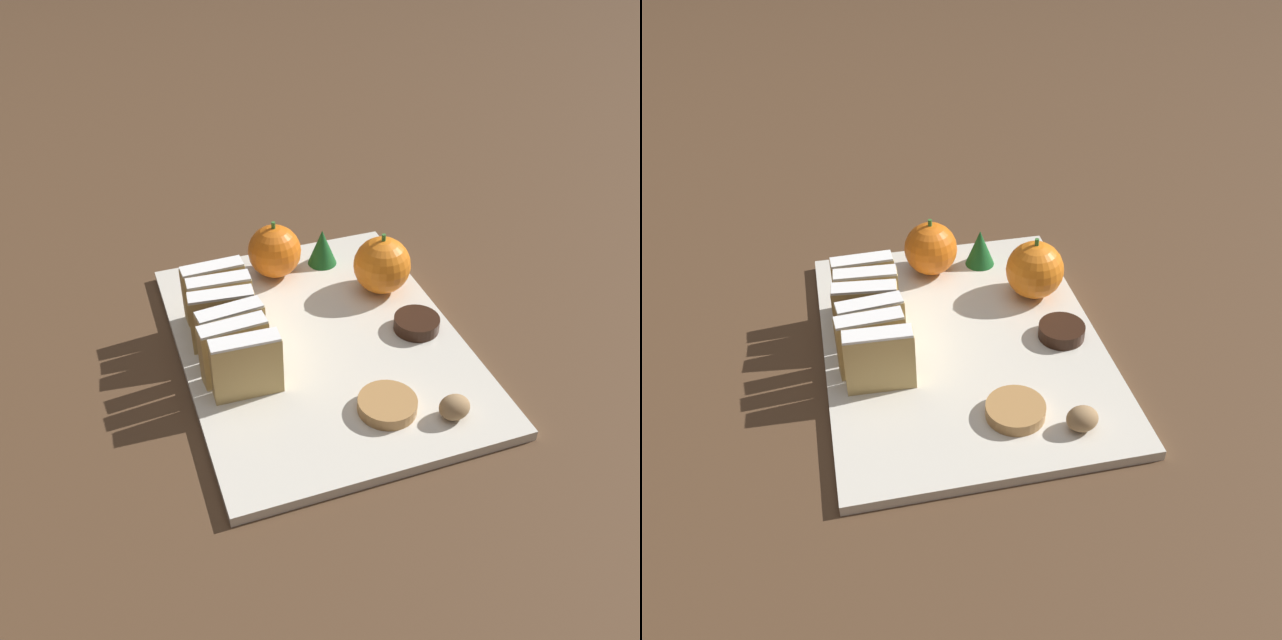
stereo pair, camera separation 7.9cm
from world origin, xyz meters
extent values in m
plane|color=#513823|center=(0.00, 0.00, 0.00)|extent=(6.00, 6.00, 0.00)
cube|color=silver|center=(0.00, 0.00, 0.01)|extent=(0.31, 0.41, 0.01)
cube|color=tan|center=(-0.10, -0.05, 0.05)|extent=(0.07, 0.02, 0.07)
cube|color=white|center=(-0.10, -0.05, 0.08)|extent=(0.07, 0.02, 0.00)
cube|color=tan|center=(-0.10, -0.03, 0.05)|extent=(0.07, 0.03, 0.07)
cube|color=white|center=(-0.10, -0.03, 0.08)|extent=(0.07, 0.03, 0.00)
cube|color=tan|center=(-0.10, 0.00, 0.05)|extent=(0.07, 0.03, 0.07)
cube|color=white|center=(-0.10, 0.00, 0.08)|extent=(0.07, 0.03, 0.00)
cube|color=tan|center=(-0.10, 0.03, 0.05)|extent=(0.07, 0.03, 0.07)
cube|color=white|center=(-0.10, 0.03, 0.08)|extent=(0.07, 0.03, 0.00)
cube|color=tan|center=(-0.10, 0.06, 0.05)|extent=(0.07, 0.03, 0.07)
cube|color=white|center=(-0.10, 0.06, 0.08)|extent=(0.07, 0.02, 0.00)
cube|color=tan|center=(-0.10, 0.09, 0.05)|extent=(0.07, 0.02, 0.07)
cube|color=white|center=(-0.10, 0.09, 0.08)|extent=(0.07, 0.02, 0.00)
sphere|color=orange|center=(-0.01, 0.15, 0.05)|extent=(0.07, 0.07, 0.07)
cylinder|color=#38702D|center=(-0.01, 0.15, 0.08)|extent=(0.01, 0.01, 0.01)
sphere|color=orange|center=(0.11, 0.07, 0.05)|extent=(0.07, 0.07, 0.07)
cylinder|color=#38702D|center=(0.11, 0.07, 0.09)|extent=(0.01, 0.01, 0.01)
ellipsoid|color=#9E7A51|center=(0.09, -0.16, 0.03)|extent=(0.03, 0.03, 0.03)
cylinder|color=black|center=(0.11, -0.02, 0.02)|extent=(0.05, 0.05, 0.02)
cylinder|color=#B27F47|center=(0.03, -0.13, 0.02)|extent=(0.06, 0.06, 0.01)
cone|color=#195623|center=(0.06, 0.15, 0.04)|extent=(0.04, 0.04, 0.05)
camera|label=1|loc=(-0.21, -0.59, 0.52)|focal=40.00mm
camera|label=2|loc=(-0.13, -0.61, 0.52)|focal=40.00mm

